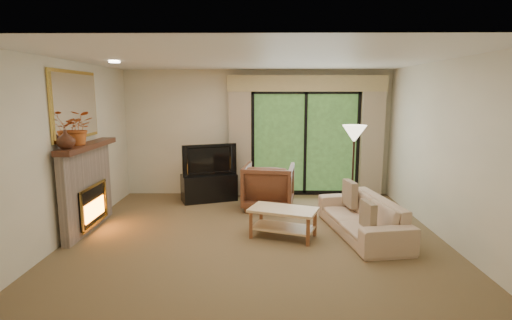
{
  "coord_description": "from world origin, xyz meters",
  "views": [
    {
      "loc": [
        0.07,
        -5.81,
        2.12
      ],
      "look_at": [
        0.0,
        0.3,
        1.1
      ],
      "focal_mm": 28.0,
      "sensor_mm": 36.0,
      "label": 1
    }
  ],
  "objects_px": {
    "sofa": "(362,216)",
    "coffee_table": "(283,223)",
    "media_console": "(209,187)",
    "armchair": "(269,186)"
  },
  "relations": [
    {
      "from": "sofa",
      "to": "coffee_table",
      "type": "relative_size",
      "value": 2.0
    },
    {
      "from": "media_console",
      "to": "coffee_table",
      "type": "xyz_separation_m",
      "value": [
        1.37,
        -2.06,
        -0.05
      ]
    },
    {
      "from": "media_console",
      "to": "coffee_table",
      "type": "bearing_deg",
      "value": -76.87
    },
    {
      "from": "armchair",
      "to": "coffee_table",
      "type": "relative_size",
      "value": 0.94
    },
    {
      "from": "armchair",
      "to": "media_console",
      "type": "bearing_deg",
      "value": -16.06
    },
    {
      "from": "sofa",
      "to": "media_console",
      "type": "bearing_deg",
      "value": -136.28
    },
    {
      "from": "sofa",
      "to": "armchair",
      "type": "bearing_deg",
      "value": -144.71
    },
    {
      "from": "media_console",
      "to": "armchair",
      "type": "relative_size",
      "value": 1.15
    },
    {
      "from": "media_console",
      "to": "sofa",
      "type": "distance_m",
      "value": 3.22
    },
    {
      "from": "armchair",
      "to": "coffee_table",
      "type": "xyz_separation_m",
      "value": [
        0.19,
        -1.53,
        -0.2
      ]
    }
  ]
}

